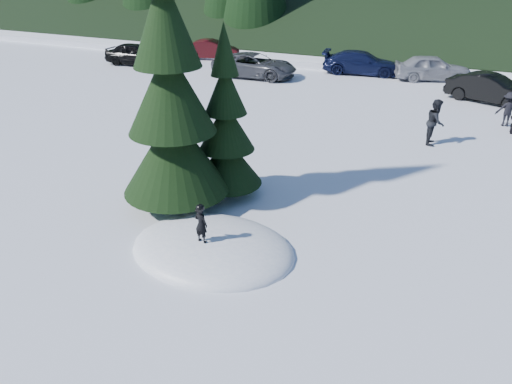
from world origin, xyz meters
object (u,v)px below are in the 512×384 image
at_px(car_5, 491,89).
at_px(spruce_short, 226,132).
at_px(car_0, 136,54).
at_px(car_1, 213,49).
at_px(spruce_tall, 171,101).
at_px(adult_0, 435,122).
at_px(car_2, 255,65).
at_px(car_4, 432,68).
at_px(car_3, 362,63).
at_px(adult_2, 508,109).
at_px(child_skier, 201,224).

bearing_deg(car_5, spruce_short, 173.34).
height_order(car_0, car_1, car_0).
relative_size(spruce_tall, adult_0, 4.67).
height_order(car_1, car_5, car_5).
height_order(car_2, car_4, car_4).
xyz_separation_m(car_2, car_4, (10.06, 3.70, 0.03)).
bearing_deg(car_4, car_2, 89.97).
xyz_separation_m(spruce_tall, adult_0, (6.48, 8.99, -2.40)).
bearing_deg(car_3, car_2, 114.09).
distance_m(adult_0, car_2, 13.85).
bearing_deg(spruce_short, car_1, 120.15).
height_order(adult_2, car_5, adult_2).
xyz_separation_m(car_0, car_1, (3.69, 4.00, -0.07)).
bearing_deg(car_4, car_0, 81.22).
xyz_separation_m(spruce_tall, car_0, (-13.83, 16.56, -2.58)).
bearing_deg(car_2, adult_0, -126.75).
distance_m(spruce_tall, car_2, 17.61).
xyz_separation_m(car_1, car_3, (10.89, -0.29, 0.03)).
xyz_separation_m(child_skier, car_1, (-12.26, 22.76, -0.30)).
distance_m(child_skier, car_0, 24.62).
height_order(adult_0, car_1, adult_0).
height_order(car_0, car_2, car_0).
bearing_deg(spruce_tall, car_1, 116.23).
xyz_separation_m(child_skier, car_2, (-7.16, 18.87, -0.25)).
height_order(adult_0, adult_2, adult_0).
height_order(adult_2, car_1, adult_2).
distance_m(spruce_short, car_2, 16.48).
height_order(adult_0, car_0, adult_0).
bearing_deg(car_3, car_1, 80.70).
relative_size(child_skier, car_2, 0.19).
bearing_deg(car_0, adult_2, -101.82).
xyz_separation_m(adult_2, car_4, (-4.15, 7.66, -0.01)).
height_order(child_skier, adult_2, adult_2).
xyz_separation_m(spruce_tall, adult_2, (9.17, 12.72, -2.56)).
bearing_deg(car_4, spruce_tall, 145.94).
xyz_separation_m(car_0, car_3, (14.58, 3.71, -0.04)).
bearing_deg(car_3, child_skier, 175.73).
bearing_deg(car_2, child_skier, -162.26).
height_order(adult_2, car_3, adult_2).
bearing_deg(spruce_short, car_4, 78.03).
xyz_separation_m(spruce_short, car_5, (7.38, 15.13, -1.38)).
xyz_separation_m(spruce_tall, car_3, (0.75, 20.27, -2.62)).
bearing_deg(adult_0, car_0, 66.27).
distance_m(car_0, car_5, 22.20).
xyz_separation_m(spruce_tall, child_skier, (2.12, -2.19, -2.35)).
distance_m(spruce_short, adult_2, 14.02).
bearing_deg(adult_0, car_1, 51.85).
height_order(car_1, car_4, car_4).
xyz_separation_m(adult_0, car_3, (-5.73, 11.28, -0.22)).
height_order(spruce_tall, car_1, spruce_tall).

